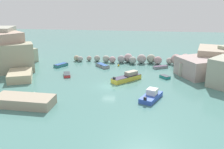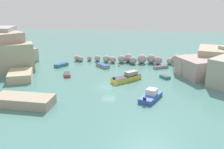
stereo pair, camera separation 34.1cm
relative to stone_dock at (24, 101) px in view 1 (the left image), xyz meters
The scene contains 12 objects.
cove_water 16.14m from the stone_dock, 41.35° to the left, with size 160.00×160.00×0.00m, color slate.
rock_breakwater 34.89m from the stone_dock, 57.66° to the left, with size 30.24×3.84×2.67m.
stone_dock is the anchor object (origin of this frame).
channel_buoy 28.53m from the stone_dock, 64.34° to the left, with size 0.46×0.46×0.46m, color gold.
moored_boat_0 20.82m from the stone_dock, 14.78° to the left, with size 4.15×5.83×1.77m.
moored_boat_1 25.89m from the stone_dock, 70.66° to the left, with size 3.87×4.07×0.73m.
moored_boat_2 23.73m from the stone_dock, 94.06° to the left, with size 3.04×3.80×0.69m.
moored_boat_3 21.30m from the stone_dock, 43.93° to the left, with size 6.04×6.17×1.79m.
moored_boat_4 29.03m from the stone_dock, 37.13° to the left, with size 2.35×2.51×0.57m.
moored_boat_5 3.56m from the stone_dock, 107.56° to the left, with size 2.92×2.71×0.62m.
moored_boat_6 33.79m from the stone_dock, 48.19° to the left, with size 3.72×2.74×0.58m.
moored_boat_7 16.41m from the stone_dock, 82.67° to the left, with size 2.30×3.39×0.60m.
Camera 1 is at (6.87, -47.26, 17.13)m, focal length 42.20 mm.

